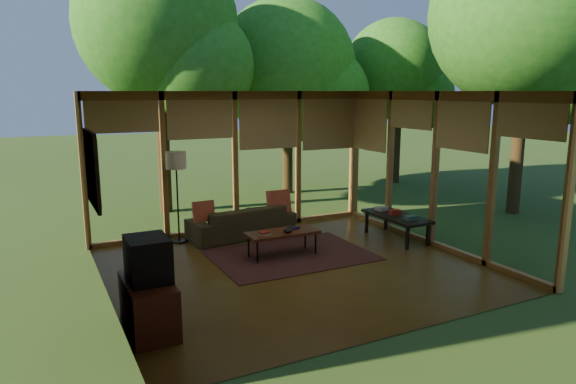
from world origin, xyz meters
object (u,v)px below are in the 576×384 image
media_cabinet (149,305)px  floor_lamp (176,166)px  sofa (242,222)px  television (148,259)px  side_console (396,217)px  coffee_table (282,233)px

media_cabinet → floor_lamp: (1.23, 3.29, 1.11)m
sofa → television: (-2.36, -3.11, 0.56)m
television → side_console: 5.15m
television → floor_lamp: floor_lamp is taller
floor_lamp → side_console: (3.64, -1.62, -1.00)m
floor_lamp → side_console: 4.10m
sofa → side_console: (2.49, -1.44, 0.12)m
sofa → coffee_table: sofa is taller
sofa → media_cabinet: size_ratio=1.98×
media_cabinet → side_console: (4.87, 1.67, 0.11)m
media_cabinet → sofa: bearing=52.5°
floor_lamp → television: bearing=-110.2°
media_cabinet → coffee_table: media_cabinet is taller
coffee_table → side_console: bearing=-1.0°
coffee_table → side_console: size_ratio=0.86×
sofa → floor_lamp: 1.61m
media_cabinet → floor_lamp: 3.68m
television → side_console: television is taller
coffee_table → media_cabinet: bearing=-146.1°
television → floor_lamp: size_ratio=0.33×
sofa → side_console: bearing=143.4°
side_console → television: bearing=-161.0°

